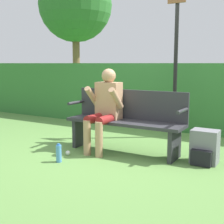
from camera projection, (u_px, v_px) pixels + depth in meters
name	position (u px, v px, depth m)	size (l,w,h in m)	color
ground_plane	(124.00, 152.00, 4.75)	(40.00, 40.00, 0.00)	#5B8942
hedge_back	(170.00, 97.00, 6.31)	(12.00, 0.40, 1.34)	#337033
park_bench	(126.00, 120.00, 4.73)	(1.83, 0.45, 0.94)	#2D2D33
person_seated	(105.00, 106.00, 4.73)	(0.51, 0.61, 1.26)	tan
backpack	(204.00, 148.00, 4.19)	(0.35, 0.34, 0.46)	slate
water_bottle	(59.00, 153.00, 4.25)	(0.08, 0.08, 0.26)	#4C8CCC
signpost	(176.00, 56.00, 5.51)	(0.32, 0.09, 2.65)	black
tree	(75.00, 6.00, 10.46)	(2.46, 2.46, 4.51)	brown
litter_crumple	(68.00, 153.00, 4.58)	(0.07, 0.07, 0.07)	silver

